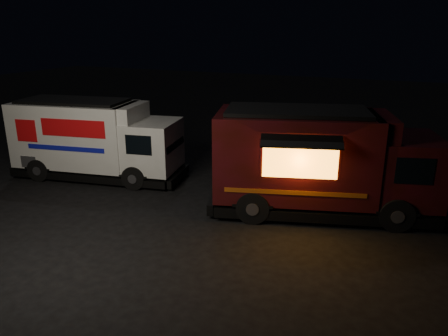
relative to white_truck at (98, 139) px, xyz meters
The scene contains 3 objects.
ground 5.65m from the white_truck, 25.79° to the right, with size 80.00×80.00×0.00m, color black.
white_truck is the anchor object (origin of this frame).
red_truck 8.60m from the white_truck, ahead, with size 7.01×2.58×3.26m, color #3B0A12, non-canonical shape.
Camera 1 is at (6.11, -10.39, 5.64)m, focal length 35.00 mm.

